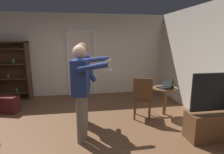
% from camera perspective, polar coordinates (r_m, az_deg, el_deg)
% --- Properties ---
extents(ground_plane, '(6.89, 6.89, 0.00)m').
position_cam_1_polar(ground_plane, '(3.82, -14.30, -17.50)').
color(ground_plane, brown).
extents(wall_back, '(6.51, 0.12, 2.64)m').
position_cam_1_polar(wall_back, '(6.20, -12.79, 6.56)').
color(wall_back, silver).
rests_on(wall_back, ground_plane).
extents(wall_right, '(0.12, 5.79, 2.64)m').
position_cam_1_polar(wall_right, '(4.40, 30.81, 3.24)').
color(wall_right, silver).
rests_on(wall_right, ground_plane).
extents(doorway_frame, '(0.93, 0.08, 2.13)m').
position_cam_1_polar(doorway_frame, '(6.12, -9.30, 5.71)').
color(doorway_frame, white).
rests_on(doorway_frame, ground_plane).
extents(bookshelf, '(1.01, 0.32, 1.78)m').
position_cam_1_polar(bookshelf, '(6.36, -28.53, 2.31)').
color(bookshelf, '#4C331E').
rests_on(bookshelf, ground_plane).
extents(tv_flatscreen, '(1.19, 0.40, 1.26)m').
position_cam_1_polar(tv_flatscreen, '(4.03, 30.04, -11.41)').
color(tv_flatscreen, brown).
rests_on(tv_flatscreen, ground_plane).
extents(side_table, '(0.59, 0.59, 0.70)m').
position_cam_1_polar(side_table, '(4.64, 16.05, -6.01)').
color(side_table, brown).
rests_on(side_table, ground_plane).
extents(laptop, '(0.41, 0.41, 0.16)m').
position_cam_1_polar(laptop, '(4.52, 16.28, -2.72)').
color(laptop, black).
rests_on(laptop, side_table).
extents(bottle_on_table, '(0.06, 0.06, 0.24)m').
position_cam_1_polar(bottle_on_table, '(4.54, 18.31, -2.13)').
color(bottle_on_table, '#213D19').
rests_on(bottle_on_table, side_table).
extents(wooden_chair, '(0.54, 0.54, 0.99)m').
position_cam_1_polar(wooden_chair, '(4.32, 9.44, -5.95)').
color(wooden_chair, brown).
rests_on(wooden_chair, ground_plane).
extents(person_blue_shirt, '(0.66, 0.63, 1.74)m').
position_cam_1_polar(person_blue_shirt, '(3.29, -9.46, -3.21)').
color(person_blue_shirt, gray).
rests_on(person_blue_shirt, ground_plane).
extents(person_striped_shirt, '(0.71, 0.60, 1.77)m').
position_cam_1_polar(person_striped_shirt, '(3.92, -8.88, -0.33)').
color(person_striped_shirt, slate).
rests_on(person_striped_shirt, ground_plane).
extents(suitcase_dark, '(0.62, 0.44, 0.42)m').
position_cam_1_polar(suitcase_dark, '(5.44, -29.82, -7.35)').
color(suitcase_dark, '#4C1919').
rests_on(suitcase_dark, ground_plane).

